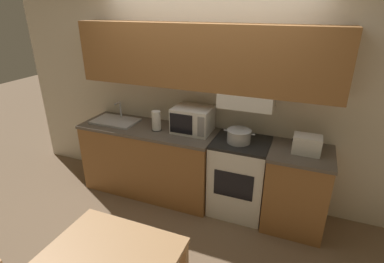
% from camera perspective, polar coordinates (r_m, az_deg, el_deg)
% --- Properties ---
extents(ground_plane, '(16.00, 16.00, 0.00)m').
position_cam_1_polar(ground_plane, '(4.23, 2.22, -10.59)').
color(ground_plane, '#7F664C').
extents(wall_back, '(5.42, 0.38, 2.55)m').
position_cam_1_polar(wall_back, '(3.55, 2.40, 9.90)').
color(wall_back, silver).
rests_on(wall_back, ground_plane).
extents(lower_counter_main, '(1.74, 0.63, 0.92)m').
position_cam_1_polar(lower_counter_main, '(3.99, -8.02, -5.29)').
color(lower_counter_main, '#936033').
rests_on(lower_counter_main, ground_plane).
extents(lower_counter_right_stub, '(0.66, 0.63, 0.92)m').
position_cam_1_polar(lower_counter_right_stub, '(3.56, 19.23, -10.32)').
color(lower_counter_right_stub, '#936033').
rests_on(lower_counter_right_stub, ground_plane).
extents(stove_range, '(0.63, 0.57, 0.92)m').
position_cam_1_polar(stove_range, '(3.63, 8.96, -8.49)').
color(stove_range, white).
rests_on(stove_range, ground_plane).
extents(cooking_pot, '(0.35, 0.27, 0.15)m').
position_cam_1_polar(cooking_pot, '(3.36, 8.92, -0.77)').
color(cooking_pot, '#B7BABF').
rests_on(cooking_pot, stove_range).
extents(microwave, '(0.45, 0.37, 0.30)m').
position_cam_1_polar(microwave, '(3.58, 0.12, 2.28)').
color(microwave, white).
rests_on(microwave, lower_counter_main).
extents(toaster, '(0.29, 0.19, 0.19)m').
position_cam_1_polar(toaster, '(3.29, 21.05, -2.30)').
color(toaster, white).
rests_on(toaster, lower_counter_right_stub).
extents(sink_basin, '(0.58, 0.37, 0.24)m').
position_cam_1_polar(sink_basin, '(4.05, -14.39, 2.01)').
color(sink_basin, '#B7BABF').
rests_on(sink_basin, lower_counter_main).
extents(paper_towel_roll, '(0.12, 0.12, 0.24)m').
position_cam_1_polar(paper_towel_roll, '(3.65, -6.82, 2.03)').
color(paper_towel_roll, black).
rests_on(paper_towel_roll, lower_counter_main).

